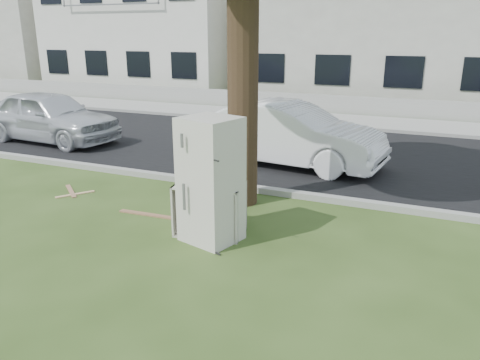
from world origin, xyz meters
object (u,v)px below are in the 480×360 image
at_px(car_center, 288,134).
at_px(fridge, 211,181).
at_px(car_left, 49,116).
at_px(cabinet, 210,209).

bearing_deg(car_center, fridge, -170.13).
relative_size(fridge, car_left, 0.44).
relative_size(cabinet, car_left, 0.24).
xyz_separation_m(fridge, car_left, (-7.33, 4.27, -0.21)).
height_order(cabinet, car_left, car_left).
distance_m(fridge, cabinet, 0.59).
distance_m(fridge, car_center, 4.57).
height_order(fridge, cabinet, fridge).
distance_m(car_center, car_left, 7.11).
xyz_separation_m(cabinet, car_left, (-7.21, 4.07, 0.33)).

